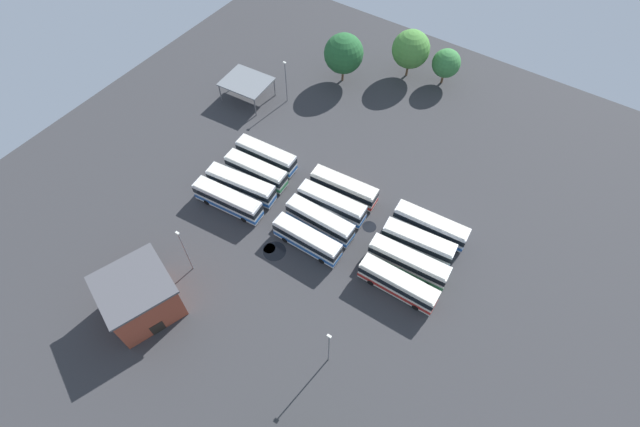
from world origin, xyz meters
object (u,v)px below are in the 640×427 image
bus_row0_slot0 (430,225)px  bus_row0_slot1 (418,242)px  bus_row0_slot2 (409,262)px  lamp_post_by_building (329,347)px  bus_row2_slot0 (266,156)px  bus_row2_slot2 (241,185)px  bus_row0_slot3 (398,284)px  lamp_post_near_entrance (286,80)px  bus_row2_slot1 (256,171)px  lamp_post_mid_lot (185,250)px  bus_row1_slot3 (307,239)px  bus_row2_slot3 (228,200)px  maintenance_shelter (246,82)px  tree_west_edge (411,49)px  tree_northwest (446,63)px  bus_row1_slot1 (332,204)px  tree_northeast (344,54)px  bus_row1_slot0 (344,188)px  bus_row1_slot2 (320,220)px  depot_building (140,296)px

bus_row0_slot0 → bus_row0_slot1: 3.67m
bus_row0_slot2 → lamp_post_by_building: 17.62m
bus_row0_slot0 → bus_row2_slot0: 28.99m
bus_row0_slot2 → bus_row2_slot2: 28.58m
bus_row0_slot0 → bus_row0_slot3: bearing=93.0°
bus_row2_slot2 → lamp_post_near_entrance: bearing=-71.7°
bus_row2_slot1 → lamp_post_mid_lot: size_ratio=1.16×
bus_row0_slot2 → bus_row1_slot3: same height
bus_row2_slot3 → maintenance_shelter: 26.09m
lamp_post_mid_lot → lamp_post_by_building: size_ratio=1.16×
bus_row2_slot0 → tree_west_edge: bearing=-103.9°
maintenance_shelter → tree_northwest: (-28.42, -24.73, 0.71)m
bus_row1_slot1 → tree_west_edge: 37.16m
bus_row1_slot1 → tree_northwest: tree_northwest is taller
bus_row1_slot1 → bus_row2_slot0: bearing=-9.0°
bus_row2_slot1 → tree_west_edge: tree_west_edge is taller
bus_row1_slot3 → tree_northeast: tree_northeast is taller
lamp_post_near_entrance → tree_northeast: tree_northeast is taller
bus_row0_slot0 → lamp_post_mid_lot: (25.24, 24.53, 3.17)m
bus_row1_slot1 → bus_row0_slot1: bearing=-175.5°
bus_row1_slot0 → bus_row1_slot3: (-0.73, 11.18, -0.00)m
bus_row0_slot0 → maintenance_shelter: maintenance_shelter is taller
bus_row0_slot1 → tree_northeast: tree_northeast is taller
bus_row2_slot1 → maintenance_shelter: maintenance_shelter is taller
bus_row1_slot2 → bus_row2_slot3: same height
bus_row0_slot0 → tree_northeast: bearing=-37.6°
bus_row0_slot2 → lamp_post_by_building: size_ratio=1.46×
bus_row0_slot3 → bus_row2_slot0: 30.73m
bus_row0_slot0 → bus_row1_slot1: 15.14m
bus_row1_slot3 → bus_row2_slot3: size_ratio=0.92×
maintenance_shelter → tree_west_edge: size_ratio=0.94×
bus_row0_slot2 → bus_row2_slot0: bearing=-9.5°
bus_row1_slot0 → tree_west_edge: size_ratio=1.15×
bus_row2_slot2 → tree_northwest: size_ratio=1.61×
bus_row0_slot2 → bus_row2_slot2: bearing=4.8°
bus_row0_slot2 → bus_row0_slot3: size_ratio=1.04×
bus_row0_slot2 → depot_building: depot_building is taller
bus_row1_slot1 → lamp_post_near_entrance: bearing=-38.8°
bus_row1_slot3 → depot_building: size_ratio=0.94×
bus_row0_slot2 → bus_row1_slot3: (13.95, 4.93, -0.00)m
bus_row0_slot3 → tree_northwest: 46.94m
maintenance_shelter → bus_row0_slot1: bearing=163.5°
lamp_post_mid_lot → lamp_post_by_building: 23.39m
bus_row1_slot1 → lamp_post_mid_lot: 22.77m
bus_row0_slot3 → bus_row1_slot2: 14.95m
lamp_post_mid_lot → lamp_post_near_entrance: lamp_post_mid_lot is taller
bus_row0_slot2 → bus_row0_slot3: (-0.40, 3.87, -0.00)m
bus_row0_slot1 → bus_row0_slot3: bearing=95.5°
maintenance_shelter → tree_northeast: tree_northeast is taller
maintenance_shelter → tree_northeast: bearing=-129.2°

